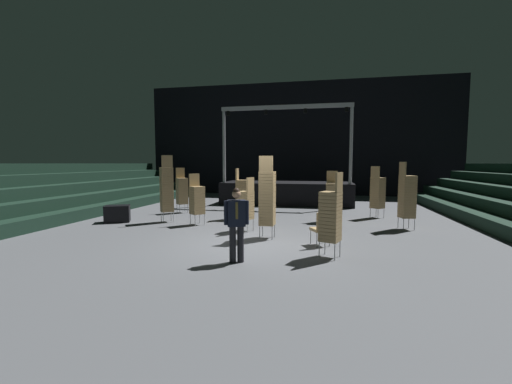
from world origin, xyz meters
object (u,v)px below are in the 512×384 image
chair_stack_rear_left (407,196)px  chair_stack_rear_centre (182,190)px  stage_riser (287,192)px  chair_stack_aisle_left (332,196)px  equipment_road_case (117,214)px  loose_chair_near_man (321,227)px  chair_stack_mid_left (197,199)px  chair_stack_front_right (242,194)px  chair_stack_mid_right (331,215)px  man_with_tie (237,221)px  chair_stack_rear_right (167,189)px  chair_stack_front_left (246,204)px  chair_stack_aisle_right (267,197)px  chair_stack_mid_centre (378,192)px

chair_stack_rear_left → chair_stack_rear_centre: chair_stack_rear_left is taller
stage_riser → chair_stack_aisle_left: stage_riser is taller
chair_stack_rear_centre → equipment_road_case: bearing=19.8°
stage_riser → loose_chair_near_man: size_ratio=7.51×
chair_stack_rear_centre → equipment_road_case: chair_stack_rear_centre is taller
chair_stack_mid_left → loose_chair_near_man: (4.51, -2.25, -0.41)m
chair_stack_rear_centre → chair_stack_mid_left: bearing=81.0°
chair_stack_front_right → chair_stack_mid_right: 6.05m
man_with_tie → chair_stack_rear_centre: 8.16m
stage_riser → chair_stack_rear_right: bearing=-120.0°
chair_stack_front_left → chair_stack_rear_right: size_ratio=0.70×
man_with_tie → equipment_road_case: bearing=-53.8°
chair_stack_rear_right → chair_stack_aisle_left: (6.20, 1.35, -0.29)m
chair_stack_rear_left → chair_stack_front_left: bearing=-90.1°
chair_stack_rear_left → equipment_road_case: chair_stack_rear_left is taller
man_with_tie → chair_stack_mid_left: size_ratio=0.90×
chair_stack_front_left → chair_stack_rear_left: (5.31, 1.40, 0.25)m
chair_stack_rear_left → chair_stack_rear_centre: (-9.13, 2.00, -0.13)m
chair_stack_front_right → loose_chair_near_man: size_ratio=2.17×
chair_stack_rear_centre → chair_stack_aisle_right: chair_stack_aisle_right is taller
chair_stack_front_right → chair_stack_rear_right: chair_stack_rear_right is taller
stage_riser → chair_stack_rear_centre: size_ratio=3.46×
loose_chair_near_man → chair_stack_aisle_left: bearing=56.9°
man_with_tie → chair_stack_front_right: 5.96m
chair_stack_rear_left → loose_chair_near_man: (-2.81, -2.92, -0.62)m
chair_stack_aisle_right → chair_stack_aisle_left: bearing=61.8°
chair_stack_mid_left → chair_stack_mid_right: 5.80m
chair_stack_rear_left → chair_stack_aisle_left: size_ratio=1.17×
chair_stack_rear_centre → chair_stack_aisle_left: size_ratio=1.04×
chair_stack_aisle_right → chair_stack_front_right: bearing=118.9°
chair_stack_rear_left → chair_stack_rear_right: 8.68m
chair_stack_mid_centre → loose_chair_near_man: size_ratio=2.26×
chair_stack_aisle_left → loose_chair_near_man: size_ratio=2.08×
chair_stack_rear_centre → loose_chair_near_man: chair_stack_rear_centre is taller
chair_stack_mid_centre → chair_stack_mid_left: bearing=-110.7°
equipment_road_case → chair_stack_rear_right: bearing=12.7°
chair_stack_rear_left → chair_stack_aisle_left: chair_stack_rear_left is taller
chair_stack_front_right → chair_stack_front_left: bearing=14.8°
chair_stack_aisle_right → loose_chair_near_man: 1.86m
equipment_road_case → chair_stack_front_left: bearing=-6.9°
stage_riser → chair_stack_aisle_right: (0.38, -8.65, 0.56)m
man_with_tie → chair_stack_rear_centre: bearing=-76.0°
man_with_tie → chair_stack_aisle_left: 6.25m
chair_stack_rear_left → loose_chair_near_man: 4.10m
chair_stack_mid_left → equipment_road_case: chair_stack_mid_left is taller
chair_stack_front_left → equipment_road_case: chair_stack_front_left is taller
chair_stack_mid_centre → chair_stack_rear_centre: size_ratio=1.04×
chair_stack_rear_centre → chair_stack_aisle_left: 6.72m
chair_stack_mid_left → chair_stack_mid_centre: (6.71, 3.01, 0.13)m
chair_stack_mid_centre → chair_stack_aisle_left: chair_stack_mid_centre is taller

